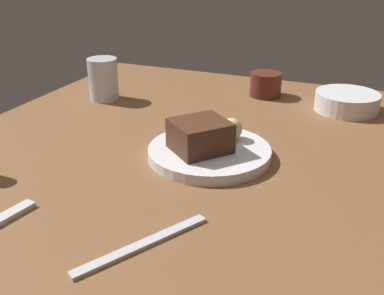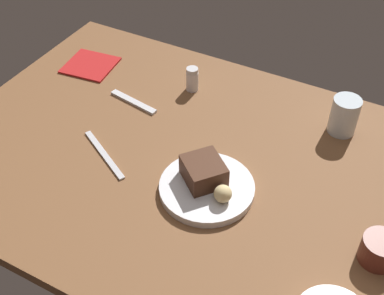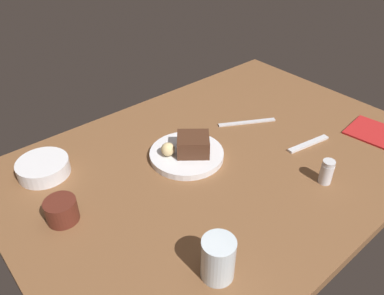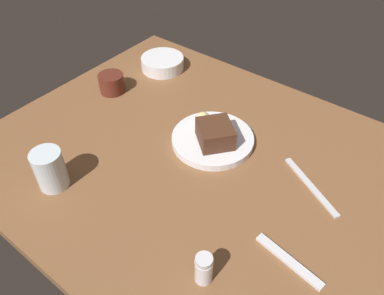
% 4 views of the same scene
% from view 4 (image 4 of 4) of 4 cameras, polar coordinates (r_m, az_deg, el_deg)
% --- Properties ---
extents(dining_table, '(1.20, 0.84, 0.03)m').
position_cam_4_polar(dining_table, '(0.92, 4.62, -4.27)').
color(dining_table, brown).
rests_on(dining_table, ground).
extents(dessert_plate, '(0.21, 0.21, 0.02)m').
position_cam_4_polar(dessert_plate, '(0.98, 3.12, 1.23)').
color(dessert_plate, silver).
rests_on(dessert_plate, dining_table).
extents(chocolate_cake_slice, '(0.12, 0.12, 0.05)m').
position_cam_4_polar(chocolate_cake_slice, '(0.94, 3.50, 2.09)').
color(chocolate_cake_slice, '#472819').
rests_on(chocolate_cake_slice, dessert_plate).
extents(bread_roll, '(0.04, 0.04, 0.04)m').
position_cam_4_polar(bread_roll, '(0.99, 1.64, 4.30)').
color(bread_roll, '#DBC184').
rests_on(bread_roll, dessert_plate).
extents(salt_shaker, '(0.03, 0.03, 0.07)m').
position_cam_4_polar(salt_shaker, '(0.72, 1.78, -17.73)').
color(salt_shaker, silver).
rests_on(salt_shaker, dining_table).
extents(water_glass, '(0.07, 0.07, 0.10)m').
position_cam_4_polar(water_glass, '(0.90, -20.55, -3.08)').
color(water_glass, silver).
rests_on(water_glass, dining_table).
extents(side_bowl, '(0.14, 0.14, 0.04)m').
position_cam_4_polar(side_bowl, '(1.26, -4.45, 12.53)').
color(side_bowl, silver).
rests_on(side_bowl, dining_table).
extents(coffee_cup, '(0.07, 0.07, 0.06)m').
position_cam_4_polar(coffee_cup, '(1.17, -11.98, 9.44)').
color(coffee_cup, '#562319').
rests_on(coffee_cup, dining_table).
extents(dessert_spoon, '(0.15, 0.04, 0.01)m').
position_cam_4_polar(dessert_spoon, '(0.78, 14.35, -16.15)').
color(dessert_spoon, silver).
rests_on(dessert_spoon, dining_table).
extents(butter_knife, '(0.17, 0.10, 0.01)m').
position_cam_4_polar(butter_knife, '(0.91, 17.41, -5.55)').
color(butter_knife, silver).
rests_on(butter_knife, dining_table).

